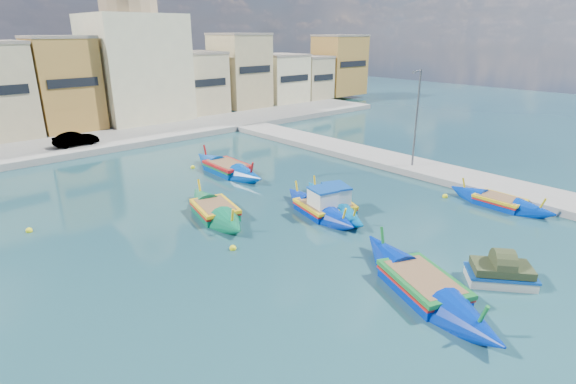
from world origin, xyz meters
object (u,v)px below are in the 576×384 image
luzzu_cyan_mid (227,169)px  luzzu_blue_south (423,286)px  luzzu_green (215,212)px  tender_near (501,274)px  luzzu_turquoise_cabin (333,204)px  luzzu_cyan_south (499,203)px  quay_street_lamp (416,118)px  church_block (133,52)px  luzzu_blue_cabin (319,209)px

luzzu_cyan_mid → luzzu_blue_south: size_ratio=0.98×
luzzu_green → tender_near: 16.06m
luzzu_turquoise_cabin → luzzu_cyan_south: bearing=-39.2°
luzzu_green → luzzu_blue_south: size_ratio=0.86×
quay_street_lamp → luzzu_cyan_south: 9.53m
church_block → luzzu_cyan_mid: (-3.91, -24.36, -8.11)m
luzzu_cyan_mid → luzzu_blue_cabin: bearing=-93.8°
luzzu_cyan_south → luzzu_green: bearing=143.2°
church_block → quay_street_lamp: bearing=-77.7°
church_block → luzzu_turquoise_cabin: church_block is taller
luzzu_green → luzzu_cyan_south: (14.62, -10.92, -0.04)m
church_block → luzzu_blue_cabin: church_block is taller
luzzu_turquoise_cabin → luzzu_cyan_south: (8.41, -6.86, -0.09)m
quay_street_lamp → luzzu_blue_cabin: (-12.09, -1.34, -4.01)m
luzzu_blue_cabin → luzzu_green: 6.39m
luzzu_green → luzzu_cyan_south: 18.25m
luzzu_cyan_mid → luzzu_blue_south: (-3.77, -20.26, -0.00)m
quay_street_lamp → tender_near: (-11.83, -12.51, -3.90)m
luzzu_blue_south → tender_near: size_ratio=3.05×
church_block → luzzu_blue_cabin: (-4.64, -35.34, -8.08)m
luzzu_turquoise_cabin → tender_near: 11.16m
luzzu_turquoise_cabin → luzzu_blue_south: luzzu_turquoise_cabin is taller
luzzu_turquoise_cabin → luzzu_green: 7.42m
luzzu_turquoise_cabin → tender_near: size_ratio=2.62×
quay_street_lamp → luzzu_blue_south: bearing=-144.9°
luzzu_green → tender_near: luzzu_green is taller
church_block → luzzu_cyan_south: size_ratio=2.65×
luzzu_blue_cabin → tender_near: 11.18m
luzzu_cyan_south → luzzu_cyan_mid: bearing=116.5°
luzzu_blue_cabin → tender_near: size_ratio=2.44×
luzzu_turquoise_cabin → church_block: bearing=84.5°
luzzu_cyan_south → church_block: bearing=96.7°
luzzu_blue_cabin → luzzu_cyan_south: size_ratio=1.09×
church_block → luzzu_green: (-9.62, -31.33, -8.13)m
luzzu_cyan_mid → quay_street_lamp: bearing=-40.3°
church_block → tender_near: church_block is taller
quay_street_lamp → luzzu_green: quay_street_lamp is taller
luzzu_blue_cabin → luzzu_blue_south: 9.77m
church_block → luzzu_cyan_south: bearing=-83.3°
luzzu_turquoise_cabin → tender_near: bearing=-95.0°
luzzu_cyan_mid → luzzu_green: 9.01m
luzzu_blue_cabin → tender_near: (0.26, -11.17, 0.11)m
luzzu_green → quay_street_lamp: bearing=-8.9°
luzzu_blue_cabin → quay_street_lamp: bearing=6.3°
luzzu_turquoise_cabin → luzzu_blue_cabin: 1.23m
luzzu_turquoise_cabin → luzzu_blue_south: (-4.27, -9.23, -0.03)m
luzzu_cyan_mid → luzzu_blue_south: luzzu_cyan_mid is taller
quay_street_lamp → luzzu_cyan_mid: size_ratio=0.83×
luzzu_turquoise_cabin → luzzu_blue_south: 10.17m
luzzu_blue_south → tender_near: (3.30, -1.89, 0.15)m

